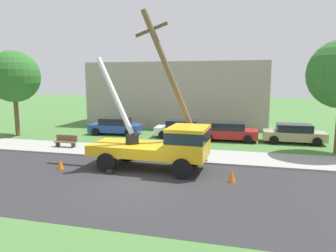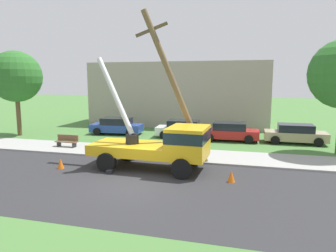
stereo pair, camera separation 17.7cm
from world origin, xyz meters
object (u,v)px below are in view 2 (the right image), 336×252
at_px(traffic_cone_curbside, 187,159).
at_px(parked_sedan_white, 183,129).
at_px(traffic_cone_ahead, 231,176).
at_px(roadside_tree_far, 16,77).
at_px(parked_sedan_tan, 295,134).
at_px(traffic_cone_behind, 61,163).
at_px(utility_truck, 164,143).
at_px(parked_sedan_blue, 117,126).
at_px(parked_sedan_red, 230,132).
at_px(leaning_utility_pole, 175,87).
at_px(park_bench, 67,141).

xyz_separation_m(traffic_cone_curbside, parked_sedan_white, (-1.87, 7.83, 0.43)).
distance_m(traffic_cone_ahead, roadside_tree_far, 20.27).
height_order(traffic_cone_curbside, parked_sedan_tan, parked_sedan_tan).
xyz_separation_m(traffic_cone_behind, traffic_cone_curbside, (6.32, 2.63, 0.00)).
distance_m(utility_truck, parked_sedan_blue, 11.58).
height_order(traffic_cone_behind, parked_sedan_blue, parked_sedan_blue).
distance_m(traffic_cone_curbside, parked_sedan_white, 8.06).
bearing_deg(traffic_cone_ahead, parked_sedan_red, 94.20).
distance_m(parked_sedan_white, parked_sedan_red, 3.76).
relative_size(leaning_utility_pole, traffic_cone_curbside, 15.05).
distance_m(traffic_cone_curbside, roadside_tree_far, 17.04).
distance_m(leaning_utility_pole, traffic_cone_curbside, 4.08).
xyz_separation_m(leaning_utility_pole, park_bench, (-8.18, 2.01, -3.84)).
relative_size(leaning_utility_pole, parked_sedan_white, 1.88).
xyz_separation_m(utility_truck, traffic_cone_behind, (-5.38, -1.21, -1.13)).
height_order(utility_truck, traffic_cone_ahead, utility_truck).
relative_size(traffic_cone_behind, roadside_tree_far, 0.08).
height_order(parked_sedan_blue, park_bench, parked_sedan_blue).
relative_size(parked_sedan_tan, roadside_tree_far, 0.62).
bearing_deg(parked_sedan_white, leaning_utility_pole, -81.45).
bearing_deg(leaning_utility_pole, park_bench, 166.19).
relative_size(traffic_cone_behind, parked_sedan_tan, 0.13).
xyz_separation_m(leaning_utility_pole, parked_sedan_tan, (7.34, 7.80, -3.59)).
bearing_deg(parked_sedan_tan, parked_sedan_blue, 179.23).
distance_m(traffic_cone_behind, parked_sedan_red, 12.99).
xyz_separation_m(leaning_utility_pole, traffic_cone_behind, (-5.65, -2.53, -4.02)).
xyz_separation_m(parked_sedan_blue, roadside_tree_far, (-7.75, -2.67, 4.22)).
bearing_deg(parked_sedan_tan, utility_truck, -129.84).
height_order(parked_sedan_blue, parked_sedan_tan, same).
xyz_separation_m(parked_sedan_tan, park_bench, (-15.52, -5.79, -0.25)).
bearing_deg(traffic_cone_ahead, parked_sedan_tan, 68.34).
height_order(leaning_utility_pole, traffic_cone_curbside, leaning_utility_pole).
xyz_separation_m(parked_sedan_red, park_bench, (-10.72, -5.53, -0.25)).
distance_m(parked_sedan_red, park_bench, 12.07).
xyz_separation_m(traffic_cone_behind, parked_sedan_white, (4.45, 10.46, 0.43)).
bearing_deg(parked_sedan_red, utility_truck, -107.61).
bearing_deg(leaning_utility_pole, traffic_cone_behind, -155.82).
bearing_deg(park_bench, parked_sedan_blue, 79.97).
bearing_deg(traffic_cone_behind, park_bench, 119.11).
xyz_separation_m(leaning_utility_pole, parked_sedan_red, (2.55, 7.54, -3.59)).
distance_m(traffic_cone_behind, parked_sedan_blue, 10.64).
height_order(leaning_utility_pole, parked_sedan_red, leaning_utility_pole).
distance_m(traffic_cone_behind, traffic_cone_curbside, 6.85).
bearing_deg(utility_truck, roadside_tree_far, 155.54).
relative_size(parked_sedan_blue, parked_sedan_white, 1.01).
xyz_separation_m(parked_sedan_blue, parked_sedan_white, (5.93, -0.07, 0.00)).
height_order(utility_truck, parked_sedan_blue, utility_truck).
relative_size(traffic_cone_ahead, parked_sedan_tan, 0.13).
relative_size(utility_truck, traffic_cone_curbside, 12.06).
height_order(utility_truck, traffic_cone_behind, utility_truck).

